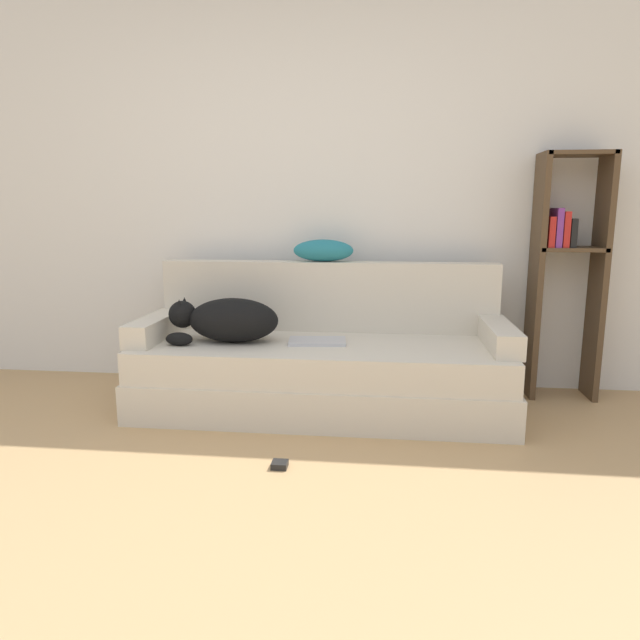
{
  "coord_description": "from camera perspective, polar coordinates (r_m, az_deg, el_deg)",
  "views": [
    {
      "loc": [
        0.6,
        -1.59,
        1.17
      ],
      "look_at": [
        0.23,
        1.55,
        0.56
      ],
      "focal_mm": 32.0,
      "sensor_mm": 36.0,
      "label": 1
    }
  ],
  "objects": [
    {
      "name": "laptop",
      "position": [
        3.32,
        -0.28,
        -2.14
      ],
      "size": [
        0.35,
        0.24,
        0.02
      ],
      "rotation": [
        0.0,
        0.0,
        0.1
      ],
      "color": "#B7B7BC",
      "rests_on": "couch"
    },
    {
      "name": "bookshelf",
      "position": [
        3.84,
        23.42,
        5.36
      ],
      "size": [
        0.41,
        0.26,
        1.51
      ],
      "color": "#4C3823",
      "rests_on": "ground_plane"
    },
    {
      "name": "couch_arm_left",
      "position": [
        3.57,
        -16.07,
        -0.71
      ],
      "size": [
        0.15,
        0.66,
        0.13
      ],
      "color": "beige",
      "rests_on": "couch"
    },
    {
      "name": "power_adapter",
      "position": [
        2.72,
        -4.05,
        -14.23
      ],
      "size": [
        0.07,
        0.07,
        0.03
      ],
      "color": "black",
      "rests_on": "ground_plane"
    },
    {
      "name": "couch_backrest",
      "position": [
        3.64,
        0.81,
        2.4
      ],
      "size": [
        2.12,
        0.15,
        0.44
      ],
      "color": "beige",
      "rests_on": "couch"
    },
    {
      "name": "couch_arm_right",
      "position": [
        3.36,
        17.48,
        -1.5
      ],
      "size": [
        0.15,
        0.66,
        0.13
      ],
      "color": "beige",
      "rests_on": "couch"
    },
    {
      "name": "ground_plane",
      "position": [
        2.06,
        -12.6,
        -23.93
      ],
      "size": [
        20.0,
        20.0,
        0.0
      ],
      "primitive_type": "plane",
      "color": "tan"
    },
    {
      "name": "throw_pillow",
      "position": [
        3.63,
        0.34,
        6.97
      ],
      "size": [
        0.38,
        0.16,
        0.14
      ],
      "color": "teal",
      "rests_on": "couch_backrest"
    },
    {
      "name": "dog",
      "position": [
        3.37,
        -9.25,
        0.02
      ],
      "size": [
        0.65,
        0.32,
        0.26
      ],
      "color": "black",
      "rests_on": "couch"
    },
    {
      "name": "wall_back",
      "position": [
        3.89,
        -2.3,
        13.58
      ],
      "size": [
        7.39,
        0.06,
        2.7
      ],
      "color": "silver",
      "rests_on": "ground_plane"
    },
    {
      "name": "couch",
      "position": [
        3.39,
        0.19,
        -5.65
      ],
      "size": [
        2.16,
        0.85,
        0.41
      ],
      "color": "beige",
      "rests_on": "ground_plane"
    }
  ]
}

